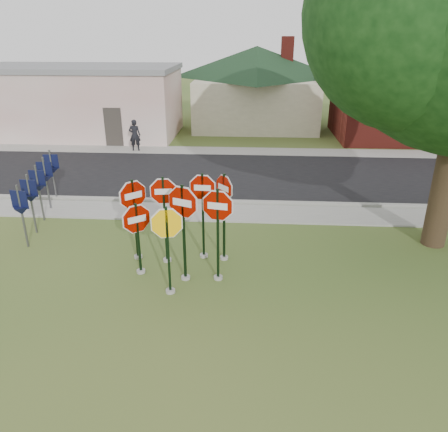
# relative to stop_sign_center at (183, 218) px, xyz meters

# --- Properties ---
(ground) EXTENTS (120.00, 120.00, 0.00)m
(ground) POSITION_rel_stop_sign_center_xyz_m (-0.12, -0.92, -1.76)
(ground) COLOR #365620
(ground) RESTS_ON ground
(sidewalk_near) EXTENTS (60.00, 1.60, 0.06)m
(sidewalk_near) POSITION_rel_stop_sign_center_xyz_m (-0.12, 4.58, -1.73)
(sidewalk_near) COLOR gray
(sidewalk_near) RESTS_ON ground
(road) EXTENTS (60.00, 7.00, 0.04)m
(road) POSITION_rel_stop_sign_center_xyz_m (-0.12, 9.08, -1.74)
(road) COLOR black
(road) RESTS_ON ground
(sidewalk_far) EXTENTS (60.00, 1.60, 0.06)m
(sidewalk_far) POSITION_rel_stop_sign_center_xyz_m (-0.12, 13.38, -1.73)
(sidewalk_far) COLOR gray
(sidewalk_far) RESTS_ON ground
(curb) EXTENTS (60.00, 0.20, 0.14)m
(curb) POSITION_rel_stop_sign_center_xyz_m (-0.12, 5.58, -1.69)
(curb) COLOR gray
(curb) RESTS_ON ground
(stop_sign_center) EXTENTS (1.07, 0.46, 2.78)m
(stop_sign_center) POSITION_rel_stop_sign_center_xyz_m (0.00, 0.00, 0.00)
(stop_sign_center) COLOR gray
(stop_sign_center) RESTS_ON ground
(stop_sign_yellow) EXTENTS (1.04, 0.26, 2.45)m
(stop_sign_yellow) POSITION_rel_stop_sign_center_xyz_m (-0.29, -0.68, -0.27)
(stop_sign_yellow) COLOR gray
(stop_sign_yellow) RESTS_ON ground
(stop_sign_left) EXTENTS (0.87, 0.67, 2.15)m
(stop_sign_left) POSITION_rel_stop_sign_center_xyz_m (-1.27, 0.25, -0.48)
(stop_sign_left) COLOR gray
(stop_sign_left) RESTS_ON ground
(stop_sign_right) EXTENTS (1.10, 0.24, 2.66)m
(stop_sign_right) POSITION_rel_stop_sign_center_xyz_m (0.87, 0.05, -0.09)
(stop_sign_right) COLOR gray
(stop_sign_right) RESTS_ON ground
(stop_sign_back_right) EXTENTS (1.01, 0.24, 2.66)m
(stop_sign_back_right) POSITION_rel_stop_sign_center_xyz_m (0.36, 1.27, -0.12)
(stop_sign_back_right) COLOR gray
(stop_sign_back_right) RESTS_ON ground
(stop_sign_back_left) EXTENTS (1.00, 0.24, 2.64)m
(stop_sign_back_left) POSITION_rel_stop_sign_center_xyz_m (-0.67, 0.94, -0.13)
(stop_sign_back_left) COLOR gray
(stop_sign_back_left) RESTS_ON ground
(stop_sign_far_right) EXTENTS (0.64, 0.75, 2.68)m
(stop_sign_far_right) POSITION_rel_stop_sign_center_xyz_m (0.96, 1.17, -0.11)
(stop_sign_far_right) COLOR gray
(stop_sign_far_right) RESTS_ON ground
(stop_sign_far_left) EXTENTS (0.84, 0.79, 2.52)m
(stop_sign_far_left) POSITION_rel_stop_sign_center_xyz_m (-1.55, 1.08, -0.20)
(stop_sign_far_left) COLOR gray
(stop_sign_far_left) RESTS_ON ground
(route_sign_row) EXTENTS (1.43, 4.63, 2.00)m
(route_sign_row) POSITION_rel_stop_sign_center_xyz_m (-5.52, 3.58, -0.54)
(route_sign_row) COLOR #59595E
(route_sign_row) RESTS_ON ground
(building_stucco) EXTENTS (12.20, 6.20, 4.20)m
(building_stucco) POSITION_rel_stop_sign_center_xyz_m (-9.11, 17.08, 0.39)
(building_stucco) COLOR silver
(building_stucco) RESTS_ON ground
(building_house) EXTENTS (11.60, 11.60, 6.20)m
(building_house) POSITION_rel_stop_sign_center_xyz_m (1.89, 21.08, 1.88)
(building_house) COLOR beige
(building_house) RESTS_ON ground
(building_brick) EXTENTS (10.20, 6.20, 4.75)m
(building_brick) POSITION_rel_stop_sign_center_xyz_m (11.88, 17.58, 0.64)
(building_brick) COLOR maroon
(building_brick) RESTS_ON ground
(pedestrian) EXTENTS (0.66, 0.47, 1.69)m
(pedestrian) POSITION_rel_stop_sign_center_xyz_m (-4.67, 13.13, -0.86)
(pedestrian) COLOR black
(pedestrian) RESTS_ON sidewalk_far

